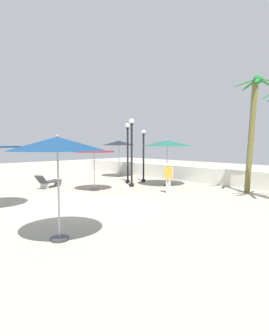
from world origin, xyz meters
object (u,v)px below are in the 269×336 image
Objects in this scene: patio_umbrella_4 at (167,143)px; lounge_chair_0 at (49,181)px; lamp_post_1 at (144,154)px; patio_umbrella_3 at (94,155)px; lamp_post_2 at (128,149)px; patio_umbrella_0 at (119,143)px; guest_0 at (168,175)px; patio_umbrella_1 at (57,145)px; palm_tree_2 at (253,123)px; lamp_post_0 at (132,148)px.

patio_umbrella_4 is 7.56m from lounge_chair_0.
patio_umbrella_4 is at bearing -0.98° from lamp_post_1.
lamp_post_2 reaches higher than patio_umbrella_3.
lamp_post_2 is (3.01, -1.80, -0.41)m from patio_umbrella_0.
lamp_post_1 reaches higher than patio_umbrella_4.
lamp_post_1 reaches higher than guest_0.
patio_umbrella_0 reaches higher than patio_umbrella_1.
palm_tree_2 is 7.21m from lamp_post_1.
patio_umbrella_1 is 1.49× the size of lounge_chair_0.
lamp_post_2 reaches higher than lounge_chair_0.
patio_umbrella_1 is 8.21m from guest_0.
patio_umbrella_1 is 10.63m from patio_umbrella_4.
lamp_post_1 reaches higher than patio_umbrella_3.
patio_umbrella_0 is 3.53m from lamp_post_2.
patio_umbrella_4 is (5.56, -0.78, -0.01)m from patio_umbrella_0.
patio_umbrella_3 is at bearing -110.70° from patio_umbrella_4.
patio_umbrella_1 is at bearing -46.92° from patio_umbrella_0.
palm_tree_2 is 1.54× the size of lamp_post_2.
patio_umbrella_3 is 2.50m from lamp_post_0.
palm_tree_2 is 7.78m from lamp_post_2.
patio_umbrella_1 is 10.87m from palm_tree_2.
patio_umbrella_0 is 1.01× the size of patio_umbrella_1.
patio_umbrella_0 is at bearing 100.66° from lounge_chair_0.
patio_umbrella_3 is 0.38× the size of palm_tree_2.
patio_umbrella_3 is 4.42m from lamp_post_1.
patio_umbrella_4 is (-4.27, 9.73, 0.03)m from patio_umbrella_1.
lounge_chair_0 is 1.20× the size of guest_0.
patio_umbrella_3 is at bearing 137.81° from patio_umbrella_1.
patio_umbrella_4 reaches higher than patio_umbrella_1.
patio_umbrella_3 is 0.59× the size of lamp_post_2.
palm_tree_2 is at bearing 8.50° from lamp_post_1.
patio_umbrella_0 is 0.92× the size of patio_umbrella_4.
lounge_chair_0 is (-1.78, -4.77, -1.85)m from lamp_post_2.
patio_umbrella_1 is 0.70× the size of lamp_post_0.
patio_umbrella_4 is 1.63× the size of lounge_chair_0.
guest_0 is (2.98, -0.14, -1.37)m from lamp_post_0.
lamp_post_0 is (-5.99, -3.00, -1.34)m from palm_tree_2.
palm_tree_2 is (0.54, 10.80, 1.07)m from patio_umbrella_1.
palm_tree_2 reaches higher than patio_umbrella_4.
lamp_post_2 is at bearing 166.34° from guest_0.
lamp_post_1 reaches higher than patio_umbrella_0.
lamp_post_1 is at bearing 123.13° from patio_umbrella_1.
guest_0 is at bearing 33.62° from patio_umbrella_3.
palm_tree_2 reaches higher than lamp_post_2.
lounge_chair_0 is at bearing -143.12° from palm_tree_2.
patio_umbrella_1 is 9.52m from lamp_post_0.
patio_umbrella_3 is 4.71m from patio_umbrella_4.
lamp_post_2 reaches higher than patio_umbrella_0.
patio_umbrella_3 is 8.61m from palm_tree_2.
lounge_chair_0 is (1.23, -6.56, -2.26)m from patio_umbrella_0.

